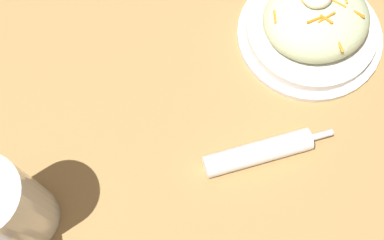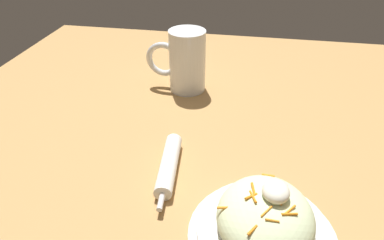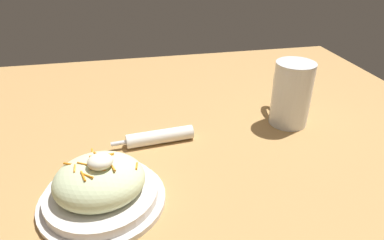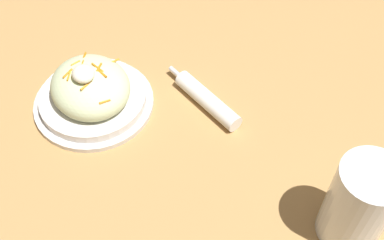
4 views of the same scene
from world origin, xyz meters
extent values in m
plane|color=#B2844C|center=(0.00, 0.00, 0.00)|extent=(1.43, 1.43, 0.00)
cylinder|color=silver|center=(-0.21, -0.11, 0.01)|extent=(0.23, 0.23, 0.01)
cylinder|color=silver|center=(-0.21, -0.11, 0.02)|extent=(0.21, 0.21, 0.02)
ellipsoid|color=beige|center=(-0.21, -0.11, 0.05)|extent=(0.16, 0.15, 0.08)
cylinder|color=orange|center=(-0.20, -0.12, 0.09)|extent=(0.03, 0.01, 0.01)
cylinder|color=orange|center=(-0.21, -0.13, 0.09)|extent=(0.03, 0.01, 0.01)
cylinder|color=orange|center=(-0.23, -0.14, 0.09)|extent=(0.02, 0.02, 0.00)
cylinder|color=orange|center=(-0.21, -0.08, 0.09)|extent=(0.03, 0.01, 0.01)
cylinder|color=orange|center=(-0.23, -0.05, 0.07)|extent=(0.01, 0.02, 0.01)
cylinder|color=orange|center=(-0.20, -0.08, 0.09)|extent=(0.03, 0.01, 0.01)
cylinder|color=orange|center=(-0.19, -0.12, 0.09)|extent=(0.01, 0.03, 0.01)
cylinder|color=orange|center=(-0.24, -0.10, 0.09)|extent=(0.02, 0.02, 0.01)
cylinder|color=orange|center=(-0.21, -0.08, 0.09)|extent=(0.02, 0.02, 0.00)
cylinder|color=orange|center=(-0.14, -0.11, 0.08)|extent=(0.01, 0.02, 0.01)
cylinder|color=orange|center=(-0.25, -0.11, 0.09)|extent=(0.00, 0.02, 0.00)
cylinder|color=orange|center=(-0.26, -0.09, 0.08)|extent=(0.02, 0.01, 0.01)
cylinder|color=orange|center=(-0.23, -0.14, 0.09)|extent=(0.01, 0.02, 0.01)
ellipsoid|color=white|center=(-0.20, -0.12, 0.10)|extent=(0.04, 0.04, 0.02)
cylinder|color=white|center=(0.26, 0.10, 0.08)|extent=(0.10, 0.10, 0.17)
cylinder|color=orange|center=(0.26, 0.10, 0.05)|extent=(0.09, 0.09, 0.10)
cylinder|color=white|center=(0.26, 0.10, 0.11)|extent=(0.09, 0.09, 0.01)
torus|color=white|center=(0.27, 0.17, 0.08)|extent=(0.02, 0.10, 0.10)
cylinder|color=white|center=(-0.08, 0.08, 0.02)|extent=(0.16, 0.05, 0.03)
cylinder|color=silver|center=(-0.18, 0.07, 0.02)|extent=(0.04, 0.01, 0.01)
camera|label=1|loc=(0.05, 0.25, 0.69)|focal=45.05mm
camera|label=2|loc=(-0.58, -0.06, 0.46)|focal=32.04mm
camera|label=3|loc=(-0.14, -0.60, 0.44)|focal=31.27mm
camera|label=4|loc=(0.41, -0.30, 0.73)|focal=45.21mm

